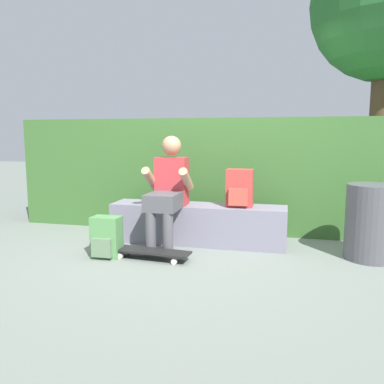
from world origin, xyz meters
TOP-DOWN VIEW (x-y plane):
  - ground_plane at (0.00, 0.00)m, footprint 24.00×24.00m
  - bench_main at (0.00, 0.38)m, footprint 1.92×0.41m
  - person_skater at (-0.28, 0.17)m, footprint 0.49×0.62m
  - skateboard_near_person at (-0.32, -0.30)m, footprint 0.81×0.27m
  - backpack_on_bench at (0.46, 0.37)m, footprint 0.28×0.23m
  - backpack_on_ground at (-0.76, -0.32)m, footprint 0.28×0.23m
  - hedge_row at (0.22, 1.24)m, footprint 5.41×0.80m
  - trash_bin at (1.75, 0.21)m, footprint 0.49×0.49m

SIDE VIEW (x-z plane):
  - ground_plane at x=0.00m, z-range 0.00..0.00m
  - skateboard_near_person at x=-0.32m, z-range 0.03..0.12m
  - backpack_on_ground at x=-0.76m, z-range -0.01..0.39m
  - bench_main at x=0.00m, z-range 0.00..0.43m
  - trash_bin at x=1.75m, z-range 0.00..0.73m
  - backpack_on_bench at x=0.46m, z-range 0.42..0.82m
  - person_skater at x=-0.28m, z-range 0.04..1.22m
  - hedge_row at x=0.22m, z-range 0.00..1.39m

